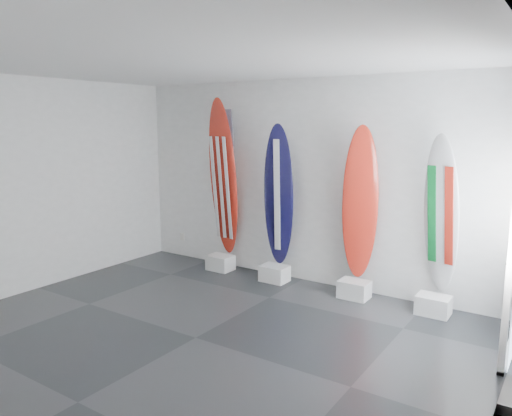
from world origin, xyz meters
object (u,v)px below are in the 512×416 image
Objects in this scene: surfboard_usa at (223,178)px; surfboard_italy at (441,216)px; surfboard_navy at (279,195)px; surfboard_swiss at (360,204)px.

surfboard_italy is (3.37, 0.00, -0.25)m from surfboard_usa.
surfboard_navy reaches higher than surfboard_swiss.
surfboard_usa is at bearing 158.99° from surfboard_swiss.
surfboard_navy is 1.05× the size of surfboard_italy.
surfboard_italy is at bearing -6.32° from surfboard_navy.
surfboard_swiss is (1.28, 0.00, -0.01)m from surfboard_navy.
surfboard_usa reaches higher than surfboard_italy.
surfboard_swiss is at bearing 6.35° from surfboard_usa.
surfboard_usa is 1.19× the size of surfboard_navy.
surfboard_italy is (1.05, 0.00, -0.05)m from surfboard_swiss.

